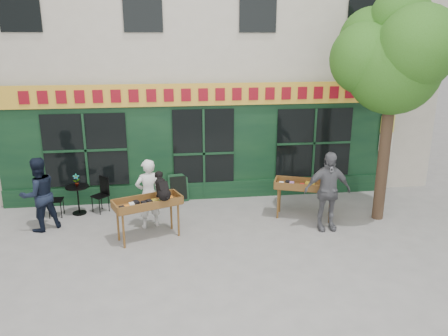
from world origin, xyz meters
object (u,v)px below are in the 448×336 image
at_px(dog, 162,186).
at_px(book_cart_center, 148,205).
at_px(book_cart_right, 305,187).
at_px(man_left, 39,194).
at_px(woman, 148,194).
at_px(bistro_table, 78,194).
at_px(man_right, 327,191).

bearing_deg(dog, book_cart_center, 150.80).
height_order(book_cart_right, man_left, man_left).
xyz_separation_m(woman, man_left, (-2.57, 0.19, 0.04)).
bearing_deg(dog, bistro_table, 120.13).
bearing_deg(book_cart_center, man_right, -21.62).
xyz_separation_m(book_cart_center, woman, (0.00, 0.65, 0.04)).
bearing_deg(book_cart_center, man_left, 140.90).
relative_size(man_right, man_left, 1.07).
bearing_deg(book_cart_right, bistro_table, -169.31).
height_order(bistro_table, man_left, man_left).
distance_m(book_cart_center, woman, 0.65).
height_order(book_cart_right, bistro_table, book_cart_right).
distance_m(book_cart_right, man_left, 6.51).
bearing_deg(woman, man_left, -25.23).
distance_m(book_cart_center, book_cart_right, 3.99).
relative_size(woman, bistro_table, 2.26).
height_order(book_cart_center, dog, dog).
xyz_separation_m(book_cart_center, bistro_table, (-1.87, 1.74, -0.28)).
height_order(dog, man_right, man_right).
height_order(dog, man_left, man_left).
distance_m(dog, book_cart_right, 3.69).
distance_m(dog, man_left, 3.08).
height_order(book_cart_center, man_right, man_right).
relative_size(book_cart_right, man_right, 0.84).
relative_size(dog, man_left, 0.33).
relative_size(book_cart_center, book_cart_right, 1.00).
bearing_deg(man_left, bistro_table, -163.57).
bearing_deg(bistro_table, dog, -38.80).
xyz_separation_m(dog, woman, (-0.35, 0.70, -0.43)).
bearing_deg(book_cart_right, man_right, -47.46).
bearing_deg(book_cart_right, man_left, -160.39).
bearing_deg(woman, bistro_table, -51.21).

